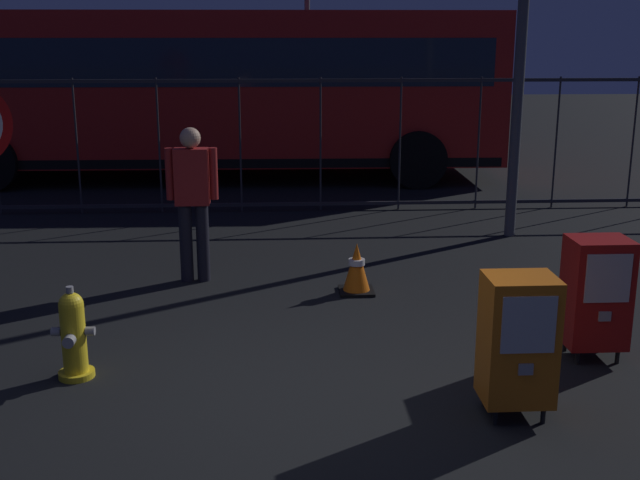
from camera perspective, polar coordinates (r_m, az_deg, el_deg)
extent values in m
plane|color=black|center=(5.94, -2.29, -11.44)|extent=(60.00, 60.00, 0.00)
cylinder|color=yellow|center=(6.57, -17.15, -9.21)|extent=(0.28, 0.28, 0.05)
cylinder|color=yellow|center=(6.46, -17.35, -6.77)|extent=(0.19, 0.19, 0.55)
sphere|color=yellow|center=(6.37, -17.53, -4.46)|extent=(0.19, 0.19, 0.19)
cylinder|color=gray|center=(6.33, -17.62, -3.44)|extent=(0.06, 0.06, 0.05)
cylinder|color=gray|center=(6.33, -17.65, -6.98)|extent=(0.09, 0.08, 0.09)
cylinder|color=gray|center=(6.47, -18.51, -6.30)|extent=(0.07, 0.07, 0.07)
cylinder|color=gray|center=(6.41, -16.25, -6.33)|extent=(0.07, 0.07, 0.07)
cylinder|color=black|center=(5.70, 12.53, -12.31)|extent=(0.04, 0.04, 0.12)
cylinder|color=black|center=(5.79, 15.80, -12.06)|extent=(0.04, 0.04, 0.12)
cylinder|color=black|center=(5.94, 11.80, -11.11)|extent=(0.04, 0.04, 0.12)
cylinder|color=black|center=(6.03, 14.95, -10.89)|extent=(0.04, 0.04, 0.12)
cube|color=orange|center=(5.66, 14.09, -6.94)|extent=(0.48, 0.40, 0.90)
cube|color=#B2B7BF|center=(5.41, 14.84, -5.95)|extent=(0.36, 0.01, 0.40)
cube|color=gray|center=(5.53, 14.63, -9.02)|extent=(0.10, 0.02, 0.08)
cylinder|color=black|center=(6.83, 18.06, -8.05)|extent=(0.04, 0.04, 0.12)
cylinder|color=black|center=(6.95, 20.67, -7.86)|extent=(0.04, 0.04, 0.12)
cylinder|color=black|center=(7.07, 17.25, -7.20)|extent=(0.04, 0.04, 0.12)
cylinder|color=black|center=(7.19, 19.78, -7.04)|extent=(0.04, 0.04, 0.12)
cube|color=#9E1411|center=(6.84, 19.29, -3.56)|extent=(0.48, 0.40, 0.90)
cube|color=#B2B7BF|center=(6.61, 20.09, -2.63)|extent=(0.36, 0.01, 0.40)
cube|color=gray|center=(6.70, 19.86, -5.21)|extent=(0.10, 0.02, 0.08)
cylinder|color=black|center=(8.65, -9.64, -0.21)|extent=(0.14, 0.14, 0.85)
cylinder|color=black|center=(8.63, -8.45, -0.19)|extent=(0.14, 0.14, 0.85)
cube|color=maroon|center=(8.48, -9.24, 4.54)|extent=(0.36, 0.20, 0.60)
sphere|color=tan|center=(8.42, -9.36, 7.28)|extent=(0.22, 0.22, 0.22)
cylinder|color=maroon|center=(8.51, -10.80, 4.70)|extent=(0.09, 0.09, 0.55)
cylinder|color=maroon|center=(8.46, -7.70, 4.77)|extent=(0.09, 0.09, 0.55)
cube|color=black|center=(8.26, 2.64, -3.69)|extent=(0.36, 0.36, 0.03)
cone|color=orange|center=(8.18, 2.66, -1.92)|extent=(0.28, 0.28, 0.50)
cylinder|color=white|center=(8.17, 2.66, -1.59)|extent=(0.17, 0.17, 0.06)
cube|color=#2D2D33|center=(11.81, -2.93, 11.41)|extent=(18.00, 0.04, 0.05)
cube|color=#2D2D33|center=(12.06, -2.81, 2.60)|extent=(18.00, 0.04, 0.05)
cylinder|color=#2D2D33|center=(12.26, -17.12, 6.44)|extent=(0.03, 0.03, 2.00)
cylinder|color=#2D2D33|center=(12.03, -11.53, 6.65)|extent=(0.03, 0.03, 2.00)
cylinder|color=#2D2D33|center=(11.92, -5.77, 6.79)|extent=(0.03, 0.03, 2.00)
cylinder|color=#2D2D33|center=(11.92, 0.04, 6.87)|extent=(0.03, 0.03, 2.00)
cylinder|color=#2D2D33|center=(12.05, 5.78, 6.88)|extent=(0.03, 0.03, 2.00)
cylinder|color=#2D2D33|center=(12.29, 11.36, 6.82)|extent=(0.03, 0.03, 2.00)
cylinder|color=#2D2D33|center=(12.65, 16.67, 6.71)|extent=(0.03, 0.03, 2.00)
cylinder|color=#2D2D33|center=(13.10, 21.65, 6.55)|extent=(0.03, 0.03, 2.00)
cube|color=red|center=(14.87, -7.95, 10.89)|extent=(10.54, 2.67, 2.65)
cube|color=#1E2838|center=(14.85, -8.02, 12.72)|extent=(9.91, 2.68, 0.80)
cube|color=black|center=(15.00, -7.79, 6.22)|extent=(10.33, 2.67, 0.16)
cylinder|color=black|center=(13.87, 7.08, 5.77)|extent=(1.00, 0.30, 1.00)
cylinder|color=black|center=(16.32, 5.68, 7.13)|extent=(1.00, 0.30, 1.00)
cylinder|color=black|center=(16.95, -19.94, 6.61)|extent=(1.00, 0.30, 1.00)
cube|color=red|center=(19.20, -9.31, 11.65)|extent=(10.69, 3.48, 2.65)
cube|color=#1E2838|center=(19.18, -9.37, 13.07)|extent=(10.06, 3.44, 0.80)
cube|color=black|center=(19.30, -9.16, 8.02)|extent=(10.48, 3.47, 0.16)
cylinder|color=black|center=(17.68, 1.90, 7.76)|extent=(1.02, 0.37, 1.00)
cylinder|color=black|center=(20.16, 1.95, 8.61)|extent=(1.02, 0.37, 1.00)
cylinder|color=black|center=(19.19, -20.82, 7.37)|extent=(1.02, 0.37, 1.00)
cylinder|color=black|center=(21.50, -18.26, 8.27)|extent=(1.02, 0.37, 1.00)
cylinder|color=#4C4F54|center=(20.96, -0.93, 16.50)|extent=(0.14, 0.14, 6.60)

